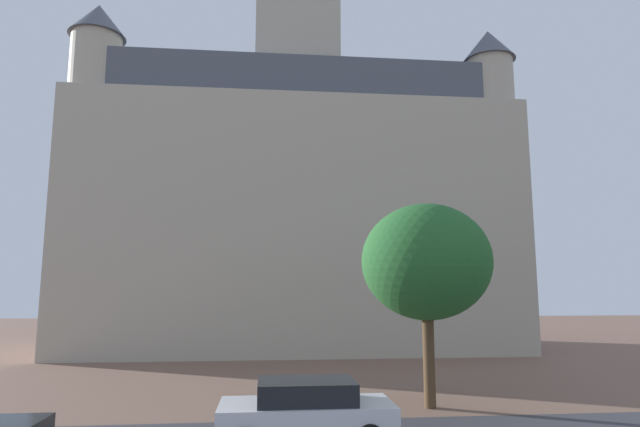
{
  "coord_description": "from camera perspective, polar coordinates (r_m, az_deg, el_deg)",
  "views": [
    {
      "loc": [
        -1.71,
        -1.96,
        3.65
      ],
      "look_at": [
        -0.39,
        11.14,
        5.57
      ],
      "focal_mm": 29.4,
      "sensor_mm": 36.0,
      "label": 1
    }
  ],
  "objects": [
    {
      "name": "tree_curb_far",
      "position": [
        17.38,
        11.47,
        -5.19
      ],
      "size": [
        4.18,
        4.18,
        6.44
      ],
      "color": "#4C3823",
      "rests_on": "ground_plane"
    },
    {
      "name": "car_white",
      "position": [
        13.54,
        -1.51,
        -20.84
      ],
      "size": [
        4.19,
        2.12,
        1.47
      ],
      "color": "silver",
      "rests_on": "ground_plane"
    },
    {
      "name": "landmark_building",
      "position": [
        34.17,
        -2.66,
        1.97
      ],
      "size": [
        26.84,
        11.17,
        33.6
      ],
      "color": "#B2A893",
      "rests_on": "ground_plane"
    }
  ]
}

